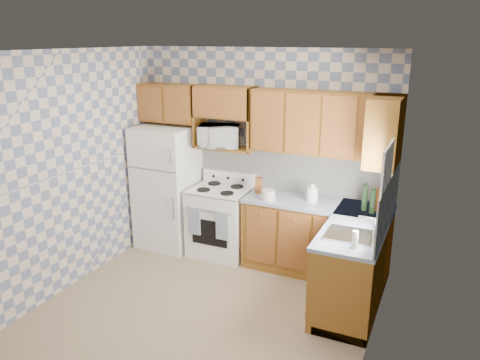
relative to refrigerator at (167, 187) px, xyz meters
The scene contains 29 objects.
floor 1.97m from the refrigerator, 44.43° to the right, with size 3.40×3.40×0.00m, color #7F6C50.
back_wall 1.42m from the refrigerator, 15.35° to the left, with size 3.40×0.02×2.70m, color slate.
right_wall 3.27m from the refrigerator, 22.79° to the right, with size 0.02×3.20×2.70m, color slate.
backsplash_back 1.75m from the refrigerator, 11.47° to the left, with size 2.60×0.01×0.56m, color silver.
backsplash_right 3.02m from the refrigerator, ahead, with size 0.01×1.60×0.56m, color silver.
refrigerator is the anchor object (origin of this frame).
stove_body 0.89m from the refrigerator, ahead, with size 0.76×0.65×0.90m, color white.
cooktop 0.81m from the refrigerator, ahead, with size 0.76×0.65×0.03m, color silver.
backguard 0.87m from the refrigerator, 20.44° to the left, with size 0.76×0.08×0.17m, color white.
dish_towel_left 0.74m from the refrigerator, 28.23° to the right, with size 0.17×0.03×0.36m, color navy.
dish_towel_right 1.09m from the refrigerator, 17.77° to the right, with size 0.17×0.03×0.36m, color navy.
base_cabinets_back 2.14m from the refrigerator, ahead, with size 1.75×0.60×0.88m, color brown.
base_cabinets_right 2.74m from the refrigerator, ahead, with size 0.60×1.60×0.88m, color brown.
countertop_back 2.10m from the refrigerator, ahead, with size 1.77×0.63×0.04m, color slate.
countertop_right 2.71m from the refrigerator, ahead, with size 0.63×1.60×0.04m, color slate.
upper_cabinets_back 2.34m from the refrigerator, ahead, with size 1.75×0.33×0.74m, color brown.
upper_cabinets_fridge 1.15m from the refrigerator, 94.64° to the left, with size 0.82×0.33×0.50m, color brown.
upper_cabinets_right 2.99m from the refrigerator, ahead, with size 0.33×0.70×0.74m, color brown.
microwave_shelf 1.02m from the refrigerator, 12.94° to the left, with size 0.80×0.33×0.03m, color brown.
microwave 1.07m from the refrigerator, ahead, with size 0.52×0.35×0.29m, color white.
sink 2.79m from the refrigerator, 16.65° to the right, with size 0.48×0.40×0.03m, color #B7B7BC.
window 3.13m from the refrigerator, 15.12° to the right, with size 0.02×0.66×0.86m, color silver.
bottle_0 2.67m from the refrigerator, ahead, with size 0.07×0.07×0.30m, color black.
bottle_1 2.77m from the refrigerator, ahead, with size 0.07×0.07×0.28m, color black.
bottle_2 2.82m from the refrigerator, ahead, with size 0.07×0.07×0.26m, color #642D0F.
knife_block 1.34m from the refrigerator, ahead, with size 0.09×0.09×0.20m, color brown.
electric_kettle 2.04m from the refrigerator, ahead, with size 0.13×0.13×0.17m, color white.
food_containers 1.54m from the refrigerator, ahead, with size 0.19×0.19×0.13m, color beige, non-canonical shape.
soap_bottle 2.96m from the refrigerator, 20.93° to the right, with size 0.06×0.06×0.17m, color beige.
Camera 1 is at (2.16, -3.91, 2.82)m, focal length 35.00 mm.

